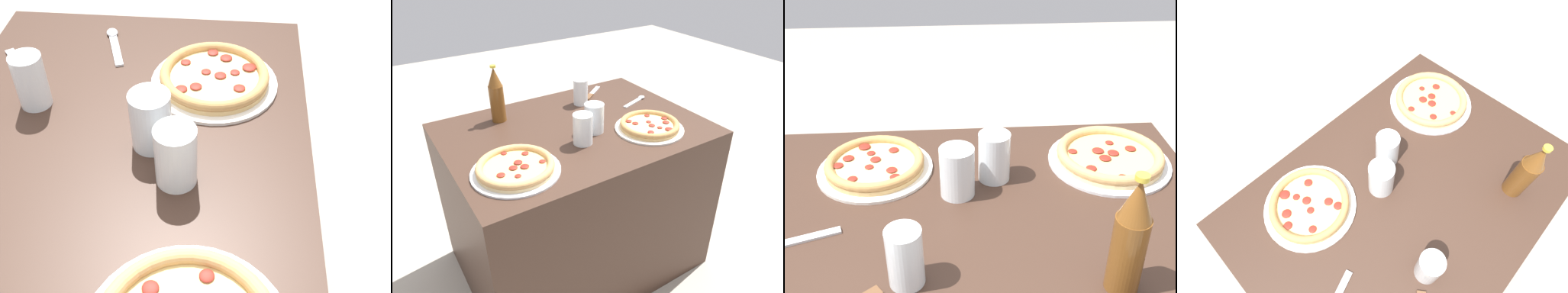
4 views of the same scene
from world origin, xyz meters
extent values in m
plane|color=#A89E8E|center=(0.00, 0.00, 0.00)|extent=(8.00, 8.00, 0.00)
cube|color=#3D281E|center=(0.00, 0.00, 0.39)|extent=(1.11, 0.80, 0.78)
cylinder|color=silver|center=(-0.26, 0.19, 0.78)|extent=(0.30, 0.30, 0.01)
cylinder|color=tan|center=(-0.26, 0.19, 0.79)|extent=(0.25, 0.25, 0.01)
cylinder|color=#EACC7F|center=(-0.26, 0.19, 0.80)|extent=(0.22, 0.22, 0.00)
torus|color=tan|center=(-0.26, 0.19, 0.80)|extent=(0.25, 0.25, 0.02)
ellipsoid|color=maroon|center=(-0.31, 0.11, 0.80)|extent=(0.02, 0.02, 0.01)
ellipsoid|color=maroon|center=(-0.26, 0.20, 0.80)|extent=(0.03, 0.03, 0.01)
ellipsoid|color=maroon|center=(-0.28, 0.23, 0.80)|extent=(0.02, 0.02, 0.00)
ellipsoid|color=maroon|center=(-0.36, 0.18, 0.80)|extent=(0.03, 0.03, 0.01)
ellipsoid|color=maroon|center=(-0.28, 0.17, 0.80)|extent=(0.02, 0.02, 0.00)
ellipsoid|color=maroon|center=(-0.22, 0.24, 0.80)|extent=(0.03, 0.03, 0.01)
ellipsoid|color=maroon|center=(-0.33, 0.21, 0.80)|extent=(0.03, 0.03, 0.01)
ellipsoid|color=maroon|center=(-0.21, 0.11, 0.80)|extent=(0.03, 0.03, 0.01)
ellipsoid|color=maroon|center=(-0.30, 0.27, 0.80)|extent=(0.03, 0.03, 0.01)
ellipsoid|color=maroon|center=(-0.22, 0.15, 0.80)|extent=(0.03, 0.03, 0.01)
cylinder|color=silver|center=(0.35, 0.18, 0.78)|extent=(0.32, 0.32, 0.01)
cylinder|color=#E5C689|center=(0.35, 0.18, 0.79)|extent=(0.28, 0.28, 0.01)
cylinder|color=#E5C170|center=(0.35, 0.18, 0.80)|extent=(0.24, 0.24, 0.00)
torus|color=tan|center=(0.35, 0.18, 0.80)|extent=(0.28, 0.28, 0.03)
ellipsoid|color=maroon|center=(0.26, 0.20, 0.80)|extent=(0.02, 0.02, 0.01)
ellipsoid|color=maroon|center=(0.33, 0.20, 0.80)|extent=(0.03, 0.03, 0.01)
ellipsoid|color=maroon|center=(0.42, 0.21, 0.80)|extent=(0.03, 0.03, 0.01)
ellipsoid|color=maroon|center=(0.37, 0.24, 0.80)|extent=(0.02, 0.02, 0.00)
ellipsoid|color=maroon|center=(0.37, 0.19, 0.80)|extent=(0.03, 0.03, 0.01)
ellipsoid|color=maroon|center=(0.29, 0.12, 0.80)|extent=(0.03, 0.03, 0.01)
ellipsoid|color=maroon|center=(0.36, 0.08, 0.80)|extent=(0.02, 0.02, 0.00)
ellipsoid|color=maroon|center=(0.34, 0.16, 0.80)|extent=(0.03, 0.03, 0.01)
cylinder|color=white|center=(0.04, 0.13, 0.84)|extent=(0.08, 0.08, 0.13)
cylinder|color=black|center=(0.04, 0.13, 0.82)|extent=(0.07, 0.07, 0.07)
cylinder|color=white|center=(-0.16, -0.21, 0.84)|extent=(0.07, 0.07, 0.12)
cylinder|color=beige|center=(-0.16, -0.21, 0.83)|extent=(0.06, 0.06, 0.09)
cylinder|color=white|center=(-0.05, 0.07, 0.84)|extent=(0.08, 0.08, 0.13)
cylinder|color=maroon|center=(-0.05, 0.07, 0.82)|extent=(0.07, 0.07, 0.08)
cylinder|color=brown|center=(0.25, -0.25, 0.86)|extent=(0.06, 0.06, 0.16)
cone|color=brown|center=(0.25, -0.25, 0.98)|extent=(0.06, 0.06, 0.08)
cylinder|color=gold|center=(0.25, -0.25, 1.03)|extent=(0.02, 0.02, 0.01)
camera|label=1|loc=(0.66, 0.22, 1.48)|focal=45.00mm
camera|label=2|loc=(0.75, 1.27, 1.54)|focal=35.00mm
camera|label=3|loc=(-0.06, -0.89, 1.48)|focal=45.00mm
camera|label=4|loc=(-0.39, -0.22, 1.71)|focal=28.00mm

